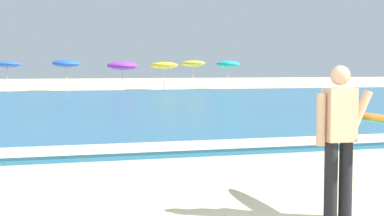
{
  "coord_description": "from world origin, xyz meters",
  "views": [
    {
      "loc": [
        -2.11,
        -4.39,
        1.71
      ],
      "look_at": [
        0.19,
        3.68,
        1.1
      ],
      "focal_mm": 52.68,
      "sensor_mm": 36.0,
      "label": 1
    }
  ],
  "objects_px": {
    "beach_umbrella_3": "(7,64)",
    "beach_umbrella_4": "(66,63)",
    "surfer_with_board": "(356,128)",
    "beach_umbrella_7": "(193,64)",
    "beach_umbrella_8": "(228,64)",
    "beach_umbrella_5": "(122,66)",
    "beach_umbrella_6": "(164,65)"
  },
  "relations": [
    {
      "from": "beach_umbrella_7",
      "to": "beach_umbrella_6",
      "type": "bearing_deg",
      "value": 145.46
    },
    {
      "from": "surfer_with_board",
      "to": "beach_umbrella_4",
      "type": "relative_size",
      "value": 1.09
    },
    {
      "from": "surfer_with_board",
      "to": "beach_umbrella_8",
      "type": "distance_m",
      "value": 36.94
    },
    {
      "from": "surfer_with_board",
      "to": "beach_umbrella_3",
      "type": "bearing_deg",
      "value": 98.42
    },
    {
      "from": "beach_umbrella_4",
      "to": "beach_umbrella_6",
      "type": "xyz_separation_m",
      "value": [
        7.13,
        0.34,
        -0.13
      ]
    },
    {
      "from": "surfer_with_board",
      "to": "beach_umbrella_4",
      "type": "bearing_deg",
      "value": 91.87
    },
    {
      "from": "beach_umbrella_4",
      "to": "beach_umbrella_8",
      "type": "distance_m",
      "value": 12.15
    },
    {
      "from": "beach_umbrella_3",
      "to": "beach_umbrella_4",
      "type": "distance_m",
      "value": 3.99
    },
    {
      "from": "beach_umbrella_4",
      "to": "beach_umbrella_6",
      "type": "bearing_deg",
      "value": 2.76
    },
    {
      "from": "beach_umbrella_6",
      "to": "beach_umbrella_8",
      "type": "height_order",
      "value": "beach_umbrella_8"
    },
    {
      "from": "beach_umbrella_5",
      "to": "beach_umbrella_6",
      "type": "xyz_separation_m",
      "value": [
        3.39,
        1.76,
        0.03
      ]
    },
    {
      "from": "beach_umbrella_6",
      "to": "beach_umbrella_8",
      "type": "relative_size",
      "value": 0.96
    },
    {
      "from": "surfer_with_board",
      "to": "beach_umbrella_7",
      "type": "distance_m",
      "value": 34.9
    },
    {
      "from": "surfer_with_board",
      "to": "beach_umbrella_8",
      "type": "height_order",
      "value": "beach_umbrella_8"
    },
    {
      "from": "beach_umbrella_5",
      "to": "surfer_with_board",
      "type": "bearing_deg",
      "value": -94.42
    },
    {
      "from": "beach_umbrella_4",
      "to": "beach_umbrella_5",
      "type": "xyz_separation_m",
      "value": [
        3.73,
        -1.42,
        -0.16
      ]
    },
    {
      "from": "surfer_with_board",
      "to": "beach_umbrella_6",
      "type": "xyz_separation_m",
      "value": [
        5.98,
        35.28,
        0.8
      ]
    },
    {
      "from": "beach_umbrella_5",
      "to": "beach_umbrella_7",
      "type": "bearing_deg",
      "value": 5.14
    },
    {
      "from": "beach_umbrella_5",
      "to": "beach_umbrella_6",
      "type": "distance_m",
      "value": 3.82
    },
    {
      "from": "beach_umbrella_8",
      "to": "beach_umbrella_4",
      "type": "bearing_deg",
      "value": -178.54
    },
    {
      "from": "beach_umbrella_5",
      "to": "beach_umbrella_7",
      "type": "relative_size",
      "value": 0.97
    },
    {
      "from": "surfer_with_board",
      "to": "beach_umbrella_5",
      "type": "height_order",
      "value": "beach_umbrella_5"
    },
    {
      "from": "beach_umbrella_5",
      "to": "beach_umbrella_6",
      "type": "height_order",
      "value": "beach_umbrella_5"
    },
    {
      "from": "surfer_with_board",
      "to": "beach_umbrella_7",
      "type": "relative_size",
      "value": 1.12
    },
    {
      "from": "beach_umbrella_5",
      "to": "beach_umbrella_6",
      "type": "bearing_deg",
      "value": 27.48
    },
    {
      "from": "beach_umbrella_5",
      "to": "beach_umbrella_7",
      "type": "distance_m",
      "value": 5.29
    },
    {
      "from": "beach_umbrella_6",
      "to": "surfer_with_board",
      "type": "bearing_deg",
      "value": -99.63
    },
    {
      "from": "beach_umbrella_3",
      "to": "beach_umbrella_8",
      "type": "bearing_deg",
      "value": 3.68
    },
    {
      "from": "surfer_with_board",
      "to": "beach_umbrella_3",
      "type": "relative_size",
      "value": 1.17
    },
    {
      "from": "surfer_with_board",
      "to": "beach_umbrella_8",
      "type": "relative_size",
      "value": 1.13
    },
    {
      "from": "beach_umbrella_3",
      "to": "beach_umbrella_6",
      "type": "xyz_separation_m",
      "value": [
        11.05,
        1.07,
        -0.05
      ]
    },
    {
      "from": "beach_umbrella_4",
      "to": "beach_umbrella_8",
      "type": "bearing_deg",
      "value": 1.46
    }
  ]
}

